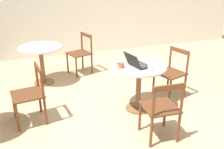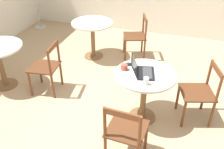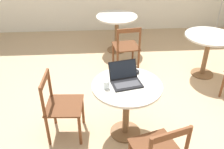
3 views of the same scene
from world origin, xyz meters
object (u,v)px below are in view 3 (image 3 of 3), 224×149
(cafe_table_near, at_px, (127,96))
(cafe_table_far, at_px, (117,24))
(cafe_table_mid, at_px, (208,44))
(mouse, at_px, (137,71))
(chair_near_left, at_px, (61,106))
(chair_far_front, at_px, (126,48))
(laptop, at_px, (126,79))
(mug, at_px, (125,69))
(drinking_glass, at_px, (106,85))

(cafe_table_near, distance_m, cafe_table_far, 2.38)
(cafe_table_mid, distance_m, mouse, 1.74)
(mouse, bearing_deg, cafe_table_far, 91.75)
(chair_near_left, xyz_separation_m, chair_far_front, (0.96, 1.54, 0.00))
(cafe_table_far, distance_m, chair_near_left, 2.49)
(cafe_table_mid, relative_size, laptop, 2.07)
(laptop, bearing_deg, mouse, 52.26)
(cafe_table_mid, distance_m, chair_near_left, 2.62)
(laptop, xyz_separation_m, mouse, (0.16, 0.21, -0.03))
(cafe_table_near, height_order, chair_near_left, chair_near_left)
(mug, bearing_deg, chair_near_left, -162.88)
(laptop, bearing_deg, chair_near_left, 179.83)
(cafe_table_mid, bearing_deg, mug, -145.29)
(mug, bearing_deg, cafe_table_mid, 34.71)
(mouse, bearing_deg, chair_near_left, -167.25)
(chair_near_left, height_order, mug, chair_near_left)
(drinking_glass, bearing_deg, laptop, 22.81)
(cafe_table_mid, height_order, laptop, laptop)
(cafe_table_mid, xyz_separation_m, chair_far_front, (-1.32, 0.26, -0.15))
(laptop, relative_size, drinking_glass, 4.15)
(chair_near_left, bearing_deg, chair_far_front, 57.98)
(mouse, distance_m, drinking_glass, 0.49)
(chair_near_left, bearing_deg, cafe_table_near, -3.34)
(cafe_table_mid, xyz_separation_m, mug, (-1.50, -1.04, 0.19))
(chair_far_front, bearing_deg, chair_near_left, -122.02)
(cafe_table_far, height_order, mug, mug)
(chair_near_left, distance_m, mug, 0.89)
(chair_far_front, bearing_deg, cafe_table_far, 97.46)
(cafe_table_far, bearing_deg, laptop, -92.43)
(chair_near_left, distance_m, laptop, 0.84)
(cafe_table_near, distance_m, mug, 0.35)
(chair_far_front, distance_m, laptop, 1.59)
(chair_near_left, relative_size, drinking_glass, 9.00)
(chair_near_left, xyz_separation_m, mouse, (0.93, 0.21, 0.32))
(chair_far_front, relative_size, laptop, 2.17)
(cafe_table_mid, xyz_separation_m, cafe_table_far, (-1.42, 1.05, 0.00))
(laptop, bearing_deg, chair_far_front, 82.52)
(cafe_table_mid, relative_size, chair_near_left, 0.95)
(mouse, bearing_deg, cafe_table_near, -120.48)
(laptop, relative_size, mouse, 3.86)
(chair_far_front, height_order, mug, chair_far_front)
(chair_far_front, distance_m, drinking_glass, 1.73)
(laptop, height_order, mouse, laptop)
(cafe_table_near, bearing_deg, chair_near_left, 176.66)
(mouse, bearing_deg, laptop, -127.74)
(mouse, distance_m, mug, 0.14)
(cafe_table_mid, xyz_separation_m, drinking_glass, (-1.75, -1.38, 0.20))
(chair_near_left, relative_size, mouse, 8.37)
(mug, bearing_deg, cafe_table_far, 88.03)
(cafe_table_mid, bearing_deg, cafe_table_far, 143.54)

